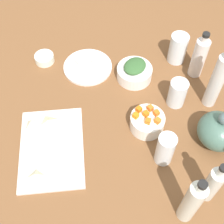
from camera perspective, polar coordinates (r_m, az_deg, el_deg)
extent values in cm
cube|color=brown|center=(116.23, 0.00, -1.83)|extent=(190.00, 190.00, 3.00)
cube|color=silver|center=(110.31, -11.03, -6.54)|extent=(32.70, 23.32, 1.00)
cylinder|color=white|center=(131.07, -4.48, 8.27)|extent=(20.19, 20.19, 1.20)
cylinder|color=white|center=(125.91, 4.15, 7.17)|extent=(14.10, 14.10, 5.35)
cylinder|color=white|center=(111.58, 6.49, -1.88)|extent=(12.31, 12.31, 5.87)
cylinder|color=white|center=(135.75, -12.34, 9.64)|extent=(8.05, 8.05, 3.28)
ellipsoid|color=#476A5C|center=(111.46, 19.00, -3.35)|extent=(14.93, 14.19, 11.79)
cylinder|color=silver|center=(116.51, 18.71, 5.28)|extent=(5.03, 5.03, 23.80)
cylinder|color=silver|center=(127.57, 15.69, 9.52)|extent=(5.46, 5.46, 17.20)
cylinder|color=silver|center=(121.00, 16.75, 12.78)|extent=(2.46, 2.46, 2.63)
cylinder|color=black|center=(119.78, 16.98, 13.45)|extent=(2.73, 2.73, 1.20)
cylinder|color=silver|center=(93.06, 14.39, -15.91)|extent=(4.99, 4.99, 20.52)
cylinder|color=silver|center=(82.55, 16.07, -13.25)|extent=(2.24, 2.24, 2.57)
cylinder|color=black|center=(80.86, 16.38, -12.75)|extent=(2.49, 2.49, 1.20)
cylinder|color=silver|center=(99.42, 17.96, -12.65)|extent=(4.74, 4.74, 15.58)
cylinder|color=silver|center=(91.09, 19.50, -10.34)|extent=(2.13, 2.13, 3.44)
cylinder|color=black|center=(89.10, 19.91, -9.71)|extent=(2.37, 2.37, 1.20)
cylinder|color=white|center=(132.86, 12.04, 11.39)|extent=(7.30, 7.30, 12.79)
cylinder|color=white|center=(117.71, 11.95, 3.42)|extent=(6.73, 6.73, 11.25)
cylinder|color=white|center=(102.55, 9.78, -6.78)|extent=(6.00, 6.00, 13.38)
cube|color=orange|center=(110.49, 7.05, 0.72)|extent=(2.45, 2.45, 1.80)
cube|color=orange|center=(109.76, 4.97, 0.50)|extent=(2.51, 2.51, 1.80)
cube|color=orange|center=(107.26, 6.64, -1.68)|extent=(2.45, 2.45, 1.80)
cube|color=orange|center=(109.57, 8.17, -0.17)|extent=(2.30, 2.30, 1.80)
cube|color=orange|center=(107.77, 8.41, -1.61)|extent=(2.52, 2.52, 1.80)
cube|color=orange|center=(108.12, 4.39, -0.67)|extent=(2.54, 2.54, 1.80)
cube|color=orange|center=(108.86, 6.26, -0.35)|extent=(2.46, 2.46, 1.80)
ellipsoid|color=#356131|center=(122.89, 4.26, 8.45)|extent=(12.71, 12.64, 2.88)
cube|color=white|center=(128.68, -2.79, 8.38)|extent=(3.09, 3.09, 2.20)
cube|color=#F0E0CE|center=(130.92, -4.16, 9.31)|extent=(2.85, 2.85, 2.20)
cube|color=white|center=(127.99, -5.77, 7.78)|extent=(2.42, 2.42, 2.20)
cube|color=silver|center=(130.92, -6.04, 9.12)|extent=(2.97, 2.97, 2.20)
pyramid|color=beige|center=(105.14, -13.93, -11.27)|extent=(4.04, 4.37, 2.19)
pyramid|color=beige|center=(114.74, -14.56, -2.02)|extent=(6.36, 6.48, 3.13)
pyramid|color=beige|center=(114.42, -11.61, -1.73)|extent=(6.90, 7.27, 2.08)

